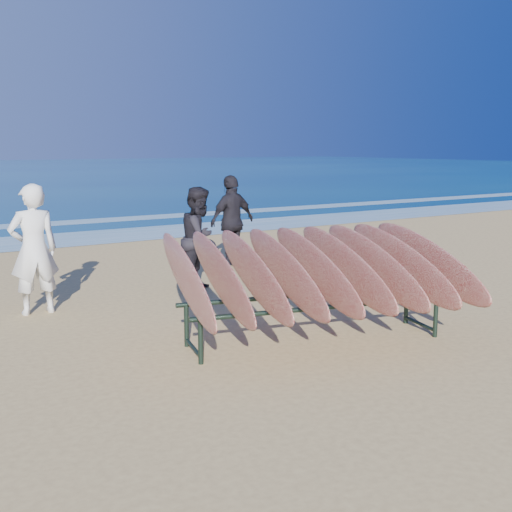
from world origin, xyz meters
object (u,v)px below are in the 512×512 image
object	(u,v)px
person_white	(34,249)
surfboard_rack	(315,270)
person_dark_a	(200,239)
person_dark_b	(232,221)

from	to	relation	value
person_white	surfboard_rack	bearing A→B (deg)	129.30
surfboard_rack	person_dark_a	xyz separation A→B (m)	(0.15, 3.20, -0.04)
surfboard_rack	person_dark_b	xyz separation A→B (m)	(1.62, 4.69, 0.00)
surfboard_rack	person_dark_b	distance (m)	4.96
person_white	person_dark_b	bearing A→B (deg)	-158.02
person_white	person_dark_a	distance (m)	2.62
person_white	person_dark_b	size ratio (longest dim) A/B	1.03
surfboard_rack	person_white	xyz separation A→B (m)	(-2.47, 3.12, 0.03)
person_dark_a	person_dark_b	bearing A→B (deg)	3.58
surfboard_rack	person_dark_b	world-z (taller)	person_dark_b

